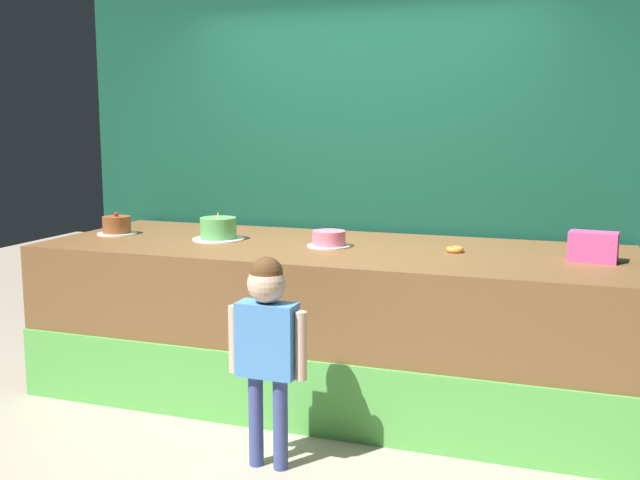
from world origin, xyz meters
The scene contains 9 objects.
ground_plane centered at (0.00, 0.00, 0.00)m, with size 12.00×12.00×0.00m, color #ADA38E.
stage_platform centered at (0.00, 0.65, 0.47)m, with size 3.59×1.33×0.95m.
curtain_backdrop centered at (0.00, 1.41, 1.46)m, with size 4.32×0.08×2.91m, color #144C38.
child_figure centered at (0.05, -0.43, 0.69)m, with size 0.41×0.19×1.07m.
pink_box centered at (1.52, 0.64, 1.03)m, with size 0.26×0.14×0.16m, color #F44C93.
donut centered at (0.76, 0.69, 0.96)m, with size 0.10×0.10×0.03m, color orange.
cake_left centered at (-1.52, 0.63, 1.01)m, with size 0.27×0.27×0.15m.
cake_center centered at (-0.76, 0.64, 1.02)m, with size 0.34×0.34×0.19m.
cake_right centered at (0.00, 0.63, 0.99)m, with size 0.27×0.27×0.10m.
Camera 1 is at (1.50, -3.72, 1.72)m, focal length 42.74 mm.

